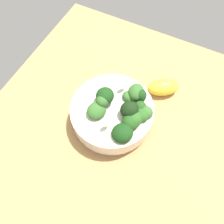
{
  "coord_description": "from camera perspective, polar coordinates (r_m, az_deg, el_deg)",
  "views": [
    {
      "loc": [
        20.36,
        6.81,
        49.05
      ],
      "look_at": [
        -0.89,
        -3.78,
        4.0
      ],
      "focal_mm": 37.18,
      "sensor_mm": 36.0,
      "label": 1
    }
  ],
  "objects": [
    {
      "name": "lemon_wedge",
      "position": [
        0.58,
        12.53,
        5.96
      ],
      "size": [
        7.63,
        8.65,
        4.16
      ],
      "primitive_type": "ellipsoid",
      "rotation": [
        0.0,
        0.0,
        2.15
      ],
      "color": "yellow",
      "rests_on": "ground_plane"
    },
    {
      "name": "ground_plane",
      "position": [
        0.56,
        3.09,
        -5.32
      ],
      "size": [
        65.16,
        65.16,
        4.74
      ],
      "primitive_type": "cube",
      "color": "tan"
    },
    {
      "name": "bowl_of_broccoli",
      "position": [
        0.51,
        0.72,
        -0.11
      ],
      "size": [
        18.08,
        18.38,
        10.3
      ],
      "color": "silver",
      "rests_on": "ground_plane"
    }
  ]
}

